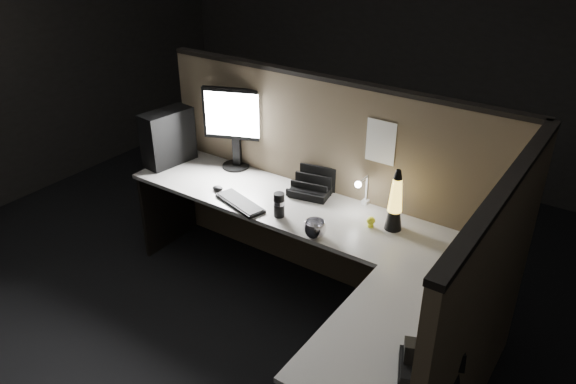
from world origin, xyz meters
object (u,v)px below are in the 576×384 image
Objects in this scene: lava_lamp at (395,205)px; pc_tower at (168,137)px; desk_phone at (429,364)px; keyboard at (240,203)px; monitor at (235,121)px.

pc_tower is at bearing -177.44° from lava_lamp.
lava_lamp is (1.82, 0.08, -0.04)m from pc_tower.
pc_tower is 2.63m from desk_phone.
pc_tower is 1.32× the size of desk_phone.
lava_lamp is 1.19m from desk_phone.
keyboard is 1.75m from desk_phone.
monitor reaches higher than desk_phone.
keyboard is at bearing 133.78° from desk_phone.
desk_phone is (0.63, -1.00, -0.11)m from lava_lamp.
lava_lamp is (1.36, -0.15, -0.20)m from monitor.
lava_lamp reaches higher than keyboard.
pc_tower reaches higher than desk_phone.
keyboard is (0.39, -0.45, -0.36)m from monitor.
monitor is 1.94× the size of desk_phone.
pc_tower is at bearing 137.01° from desk_phone.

